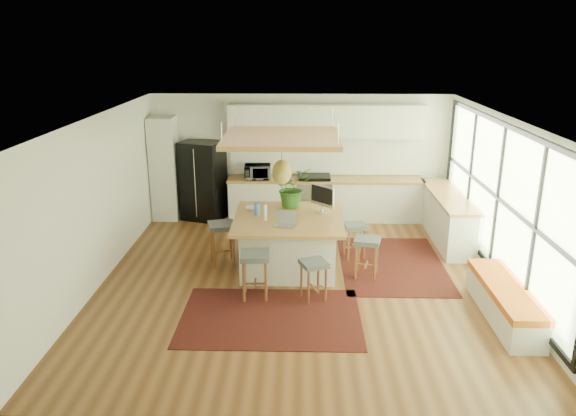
{
  "coord_description": "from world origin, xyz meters",
  "views": [
    {
      "loc": [
        0.02,
        -8.36,
        3.92
      ],
      "look_at": [
        -0.2,
        0.5,
        1.1
      ],
      "focal_mm": 34.18,
      "sensor_mm": 36.0,
      "label": 1
    }
  ],
  "objects_px": {
    "monitor": "(322,198)",
    "microwave": "(258,170)",
    "laptop": "(285,219)",
    "island_plant": "(292,191)",
    "stool_near_right": "(314,278)",
    "stool_left_side": "(222,245)",
    "stool_right_front": "(367,257)",
    "stool_near_left": "(255,276)",
    "stool_right_back": "(355,239)",
    "island": "(288,242)",
    "fridge": "(203,178)"
  },
  "relations": [
    {
      "from": "stool_right_front",
      "to": "island_plant",
      "type": "xyz_separation_m",
      "value": [
        -1.27,
        0.98,
        0.86
      ]
    },
    {
      "from": "fridge",
      "to": "island",
      "type": "distance_m",
      "value": 3.31
    },
    {
      "from": "stool_near_left",
      "to": "stool_left_side",
      "type": "xyz_separation_m",
      "value": [
        -0.69,
        1.29,
        0.0
      ]
    },
    {
      "from": "stool_right_back",
      "to": "monitor",
      "type": "bearing_deg",
      "value": -161.64
    },
    {
      "from": "stool_near_left",
      "to": "microwave",
      "type": "relative_size",
      "value": 1.33
    },
    {
      "from": "stool_near_right",
      "to": "monitor",
      "type": "xyz_separation_m",
      "value": [
        0.17,
        1.48,
        0.83
      ]
    },
    {
      "from": "stool_near_right",
      "to": "stool_right_back",
      "type": "bearing_deg",
      "value": 65.08
    },
    {
      "from": "monitor",
      "to": "stool_left_side",
      "type": "bearing_deg",
      "value": -130.97
    },
    {
      "from": "stool_near_left",
      "to": "stool_right_back",
      "type": "relative_size",
      "value": 1.14
    },
    {
      "from": "laptop",
      "to": "stool_near_left",
      "type": "bearing_deg",
      "value": -106.14
    },
    {
      "from": "stool_right_front",
      "to": "island_plant",
      "type": "distance_m",
      "value": 1.82
    },
    {
      "from": "stool_left_side",
      "to": "monitor",
      "type": "bearing_deg",
      "value": 4.63
    },
    {
      "from": "monitor",
      "to": "microwave",
      "type": "bearing_deg",
      "value": 163.69
    },
    {
      "from": "fridge",
      "to": "microwave",
      "type": "distance_m",
      "value": 1.22
    },
    {
      "from": "laptop",
      "to": "microwave",
      "type": "distance_m",
      "value": 3.14
    },
    {
      "from": "fridge",
      "to": "stool_near_left",
      "type": "height_order",
      "value": "fridge"
    },
    {
      "from": "island",
      "to": "stool_near_right",
      "type": "height_order",
      "value": "island"
    },
    {
      "from": "stool_near_left",
      "to": "island_plant",
      "type": "xyz_separation_m",
      "value": [
        0.53,
        1.78,
        0.86
      ]
    },
    {
      "from": "stool_left_side",
      "to": "microwave",
      "type": "height_order",
      "value": "microwave"
    },
    {
      "from": "island",
      "to": "monitor",
      "type": "bearing_deg",
      "value": 24.75
    },
    {
      "from": "stool_near_right",
      "to": "stool_right_front",
      "type": "bearing_deg",
      "value": 42.93
    },
    {
      "from": "stool_near_right",
      "to": "stool_right_front",
      "type": "distance_m",
      "value": 1.24
    },
    {
      "from": "stool_left_side",
      "to": "microwave",
      "type": "bearing_deg",
      "value": 79.8
    },
    {
      "from": "island",
      "to": "monitor",
      "type": "xyz_separation_m",
      "value": [
        0.59,
        0.27,
        0.72
      ]
    },
    {
      "from": "stool_right_front",
      "to": "stool_right_back",
      "type": "xyz_separation_m",
      "value": [
        -0.12,
        0.84,
        0.0
      ]
    },
    {
      "from": "monitor",
      "to": "island_plant",
      "type": "relative_size",
      "value": 0.74
    },
    {
      "from": "fridge",
      "to": "stool_right_back",
      "type": "bearing_deg",
      "value": -16.2
    },
    {
      "from": "stool_right_front",
      "to": "monitor",
      "type": "relative_size",
      "value": 1.3
    },
    {
      "from": "stool_near_right",
      "to": "stool_right_front",
      "type": "relative_size",
      "value": 0.91
    },
    {
      "from": "laptop",
      "to": "stool_right_front",
      "type": "bearing_deg",
      "value": 19.33
    },
    {
      "from": "stool_near_left",
      "to": "fridge",
      "type": "bearing_deg",
      "value": 110.71
    },
    {
      "from": "microwave",
      "to": "laptop",
      "type": "bearing_deg",
      "value": -80.56
    },
    {
      "from": "stool_right_back",
      "to": "island_plant",
      "type": "xyz_separation_m",
      "value": [
        -1.15,
        0.14,
        0.86
      ]
    },
    {
      "from": "microwave",
      "to": "island_plant",
      "type": "relative_size",
      "value": 0.77
    },
    {
      "from": "stool_near_left",
      "to": "stool_near_right",
      "type": "relative_size",
      "value": 1.17
    },
    {
      "from": "stool_right_back",
      "to": "laptop",
      "type": "bearing_deg",
      "value": -143.23
    },
    {
      "from": "stool_right_back",
      "to": "stool_left_side",
      "type": "relative_size",
      "value": 0.86
    },
    {
      "from": "stool_near_left",
      "to": "stool_right_back",
      "type": "xyz_separation_m",
      "value": [
        1.68,
        1.64,
        0.0
      ]
    },
    {
      "from": "stool_near_right",
      "to": "laptop",
      "type": "height_order",
      "value": "laptop"
    },
    {
      "from": "laptop",
      "to": "island_plant",
      "type": "height_order",
      "value": "island_plant"
    },
    {
      "from": "stool_near_left",
      "to": "stool_near_right",
      "type": "distance_m",
      "value": 0.9
    },
    {
      "from": "fridge",
      "to": "island_plant",
      "type": "relative_size",
      "value": 2.39
    },
    {
      "from": "fridge",
      "to": "stool_left_side",
      "type": "bearing_deg",
      "value": -54.67
    },
    {
      "from": "monitor",
      "to": "laptop",
      "type": "bearing_deg",
      "value": -86.71
    },
    {
      "from": "laptop",
      "to": "island_plant",
      "type": "relative_size",
      "value": 0.5
    },
    {
      "from": "island",
      "to": "laptop",
      "type": "relative_size",
      "value": 5.13
    },
    {
      "from": "stool_right_front",
      "to": "stool_right_back",
      "type": "relative_size",
      "value": 1.07
    },
    {
      "from": "stool_near_left",
      "to": "monitor",
      "type": "distance_m",
      "value": 1.97
    },
    {
      "from": "monitor",
      "to": "island_plant",
      "type": "xyz_separation_m",
      "value": [
        -0.54,
        0.34,
        0.02
      ]
    },
    {
      "from": "stool_right_back",
      "to": "monitor",
      "type": "height_order",
      "value": "monitor"
    }
  ]
}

